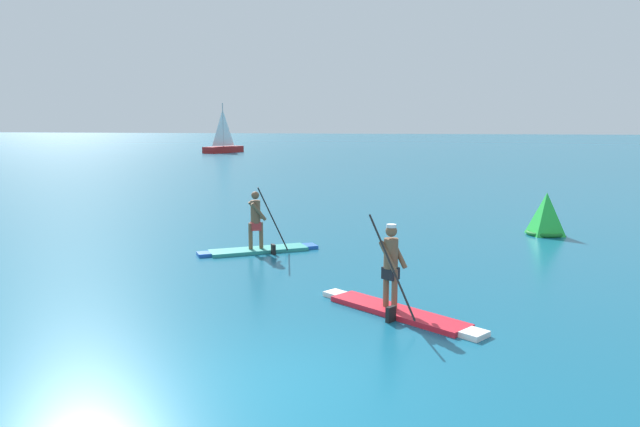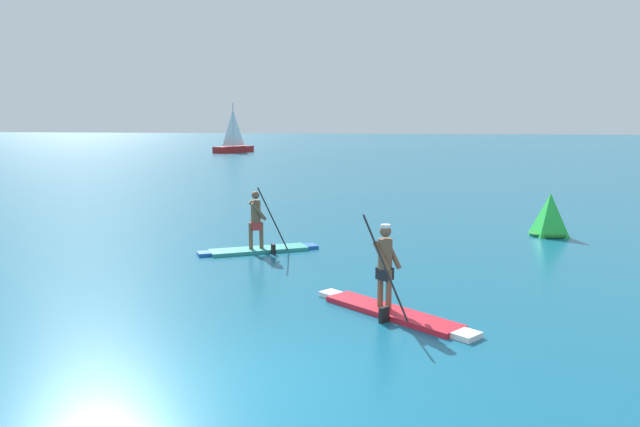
# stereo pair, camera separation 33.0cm
# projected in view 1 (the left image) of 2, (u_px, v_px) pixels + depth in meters

# --- Properties ---
(ground) EXTENTS (440.00, 440.00, 0.00)m
(ground) POSITION_uv_depth(u_px,v_px,m) (270.00, 391.00, 7.63)
(ground) COLOR #145B7A
(paddleboarder_mid_center) EXTENTS (2.95, 2.27, 1.86)m
(paddleboarder_mid_center) POSITION_uv_depth(u_px,v_px,m) (258.00, 240.00, 15.92)
(paddleboarder_mid_center) COLOR teal
(paddleboarder_mid_center) RESTS_ON ground
(paddleboarder_far_right) EXTENTS (3.20, 2.22, 1.89)m
(paddleboarder_far_right) POSITION_uv_depth(u_px,v_px,m) (396.00, 296.00, 10.67)
(paddleboarder_far_right) COLOR red
(paddleboarder_far_right) RESTS_ON ground
(race_marker_buoy) EXTENTS (1.26, 1.26, 1.33)m
(race_marker_buoy) POSITION_uv_depth(u_px,v_px,m) (546.00, 216.00, 18.36)
(race_marker_buoy) COLOR green
(race_marker_buoy) RESTS_ON ground
(sailboat_left_horizon) EXTENTS (3.31, 6.11, 6.02)m
(sailboat_left_horizon) POSITION_uv_depth(u_px,v_px,m) (223.00, 147.00, 72.65)
(sailboat_left_horizon) COLOR #A51E1E
(sailboat_left_horizon) RESTS_ON ground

